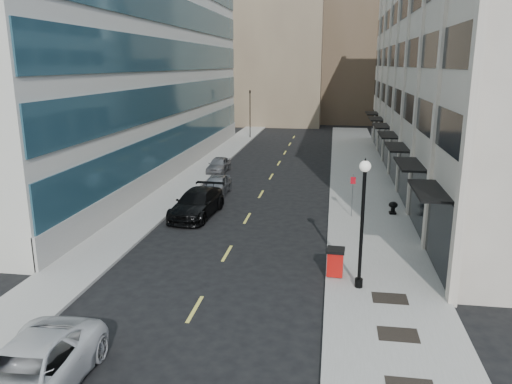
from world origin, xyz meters
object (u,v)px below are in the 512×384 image
(traffic_signal, at_px, (250,93))
(trash_bin, at_px, (335,261))
(car_grey_sedan, at_px, (219,165))
(sign_post, at_px, (353,190))
(car_silver_sedan, at_px, (216,185))
(lamppost, at_px, (363,213))
(car_white_van, at_px, (27,375))
(car_black_pickup, at_px, (197,203))
(urn_planter, at_px, (393,207))

(traffic_signal, xyz_separation_m, trash_bin, (10.90, -42.27, -4.88))
(car_grey_sedan, relative_size, sign_post, 1.48)
(car_silver_sedan, distance_m, trash_bin, 16.08)
(car_silver_sedan, height_order, lamppost, lamppost)
(car_white_van, relative_size, trash_bin, 4.57)
(car_black_pickup, relative_size, trash_bin, 4.47)
(car_black_pickup, height_order, urn_planter, car_black_pickup)
(car_black_pickup, xyz_separation_m, lamppost, (9.60, -9.30, 2.59))
(car_white_van, bearing_deg, car_grey_sedan, 90.94)
(car_white_van, bearing_deg, trash_bin, 46.52)
(lamppost, xyz_separation_m, urn_planter, (2.59, 11.17, -2.80))
(car_black_pickup, distance_m, urn_planter, 12.33)
(car_white_van, xyz_separation_m, car_silver_sedan, (0.00, 23.32, -0.09))
(car_black_pickup, distance_m, sign_post, 9.70)
(car_grey_sedan, bearing_deg, traffic_signal, 93.12)
(car_black_pickup, xyz_separation_m, car_grey_sedan, (-1.60, 13.00, -0.15))
(car_black_pickup, distance_m, trash_bin, 11.93)
(traffic_signal, relative_size, sign_post, 2.61)
(traffic_signal, relative_size, car_silver_sedan, 1.64)
(traffic_signal, height_order, urn_planter, traffic_signal)
(lamppost, distance_m, sign_post, 10.34)
(car_grey_sedan, xyz_separation_m, urn_planter, (13.79, -11.13, -0.05))
(car_black_pickup, xyz_separation_m, trash_bin, (8.60, -8.27, 0.01))
(car_grey_sedan, bearing_deg, car_silver_sedan, -77.02)
(car_grey_sedan, height_order, urn_planter, car_grey_sedan)
(traffic_signal, relative_size, urn_planter, 8.96)
(car_black_pickup, distance_m, car_silver_sedan, 5.32)
(car_white_van, bearing_deg, car_black_pickup, 87.99)
(traffic_signal, distance_m, urn_planter, 35.61)
(car_grey_sedan, height_order, sign_post, sign_post)
(trash_bin, height_order, urn_planter, trash_bin)
(sign_post, distance_m, urn_planter, 3.01)
(car_white_van, bearing_deg, car_silver_sedan, 87.99)
(car_silver_sedan, bearing_deg, car_white_van, -90.05)
(car_white_van, relative_size, sign_post, 2.18)
(car_white_van, relative_size, urn_planter, 7.47)
(car_white_van, xyz_separation_m, car_grey_sedan, (-1.60, 31.00, -0.13))
(car_grey_sedan, bearing_deg, lamppost, -62.12)
(trash_bin, bearing_deg, lamppost, -42.52)
(car_black_pickup, height_order, car_grey_sedan, car_black_pickup)
(urn_planter, bearing_deg, trash_bin, -109.48)
(car_black_pickup, height_order, sign_post, sign_post)
(urn_planter, bearing_deg, car_black_pickup, -171.27)
(lamppost, bearing_deg, trash_bin, 134.07)
(traffic_signal, bearing_deg, car_silver_sedan, -85.41)
(car_silver_sedan, bearing_deg, traffic_signal, 94.53)
(car_silver_sedan, relative_size, lamppost, 0.76)
(traffic_signal, height_order, trash_bin, traffic_signal)
(sign_post, bearing_deg, trash_bin, -90.83)
(traffic_signal, xyz_separation_m, urn_planter, (14.49, -32.13, -5.09))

